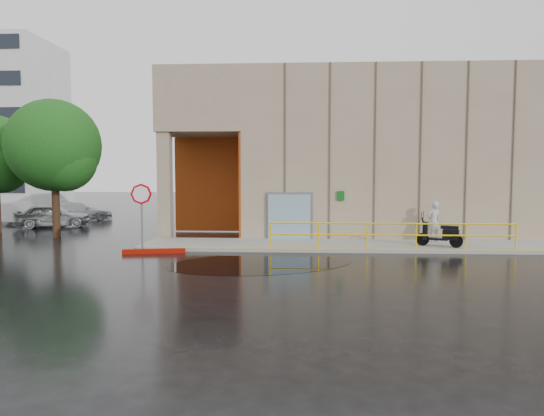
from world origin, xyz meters
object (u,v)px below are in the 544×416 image
Objects in this scene: car_a at (52,215)px; car_b at (19,213)px; person at (434,221)px; scooter at (440,227)px; red_curb at (154,251)px; tree_near at (57,149)px; car_c at (79,211)px; stop_sign at (141,203)px.

car_a is 0.98× the size of car_b.
person is 23.90m from car_b.
car_a reaches higher than car_b.
person is 0.95× the size of scooter.
red_curb is 0.36× the size of tree_near.
person is 0.42× the size of car_c.
person reaches higher than scooter.
car_c is at bearing -17.32° from car_a.
scooter reaches higher than car_a.
car_b is 0.62× the size of tree_near.
tree_near is (-17.29, 3.01, 3.30)m from scooter.
stop_sign reaches higher than car_a.
scooter reaches higher than car_b.
car_a is (-19.90, 5.64, -0.34)m from person.
car_c is at bearing 135.80° from stop_sign.
person is at bearing -93.99° from car_b.
car_a is 0.61× the size of tree_near.
scooter is 17.86m from tree_near.
scooter is at bearing 61.88° from person.
car_b is (-22.79, 7.17, -0.35)m from person.
car_c is at bearing -33.49° from car_b.
car_b is at bearing 106.35° from car_c.
scooter is 22.89m from car_c.
car_b is at bearing -177.94° from scooter.
red_curb is at bearing -171.70° from car_c.
stop_sign reaches higher than person.
car_a reaches higher than red_curb.
scooter is at bearing -131.29° from car_a.
tree_near reaches higher than person.
car_a is at bearing -104.36° from car_b.
person is 22.36m from car_c.
scooter is (-0.16, -1.48, -0.07)m from person.
tree_near is at bearing 172.05° from car_c.
tree_near is (-5.47, 4.24, 2.29)m from stop_sign.
car_a is at bearing 157.44° from car_c.
tree_near reaches higher than stop_sign.
stop_sign is 1.95m from red_curb.
red_curb is at bearing -36.19° from tree_near.
car_a is (-7.92, 8.35, -1.28)m from stop_sign.
stop_sign is 1.13× the size of red_curb.
scooter is 11.93m from stop_sign.
stop_sign is 0.65× the size of car_c.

